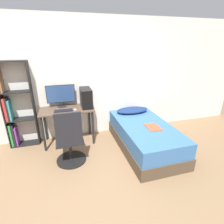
% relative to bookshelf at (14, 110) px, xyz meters
% --- Properties ---
extents(ground_plane, '(14.00, 14.00, 0.00)m').
position_rel_bookshelf_xyz_m(ground_plane, '(1.32, -1.35, -0.76)').
color(ground_plane, '#846647').
extents(wall_back, '(8.00, 0.05, 2.50)m').
position_rel_bookshelf_xyz_m(wall_back, '(1.32, 0.14, 0.49)').
color(wall_back, silver).
rests_on(wall_back, ground_plane).
extents(desk, '(1.05, 0.55, 0.75)m').
position_rel_bookshelf_xyz_m(desk, '(0.98, -0.16, -0.14)').
color(desk, brown).
rests_on(desk, ground_plane).
extents(bookshelf, '(0.55, 0.23, 1.69)m').
position_rel_bookshelf_xyz_m(bookshelf, '(0.00, 0.00, 0.00)').
color(bookshelf, black).
rests_on(bookshelf, ground_plane).
extents(office_chair, '(0.52, 0.52, 1.00)m').
position_rel_bookshelf_xyz_m(office_chair, '(0.97, -0.90, -0.38)').
color(office_chair, black).
rests_on(office_chair, ground_plane).
extents(bed, '(0.96, 1.82, 0.51)m').
position_rel_bookshelf_xyz_m(bed, '(2.41, -0.79, -0.51)').
color(bed, '#4C3D2D').
rests_on(bed, ground_plane).
extents(pillow, '(0.73, 0.36, 0.11)m').
position_rel_bookshelf_xyz_m(pillow, '(2.41, -0.14, -0.20)').
color(pillow, navy).
rests_on(pillow, bed).
extents(magazine, '(0.24, 0.32, 0.01)m').
position_rel_bookshelf_xyz_m(magazine, '(2.49, -0.97, -0.25)').
color(magazine, '#B24C2D').
rests_on(magazine, bed).
extents(monitor, '(0.57, 0.19, 0.45)m').
position_rel_bookshelf_xyz_m(monitor, '(0.90, 0.01, 0.23)').
color(monitor, black).
rests_on(monitor, desk).
extents(keyboard, '(0.35, 0.13, 0.02)m').
position_rel_bookshelf_xyz_m(keyboard, '(0.92, -0.27, -0.01)').
color(keyboard, black).
rests_on(keyboard, desk).
extents(pc_tower, '(0.21, 0.44, 0.38)m').
position_rel_bookshelf_xyz_m(pc_tower, '(1.38, -0.12, 0.17)').
color(pc_tower, black).
rests_on(pc_tower, desk).
extents(mouse, '(0.06, 0.09, 0.02)m').
position_rel_bookshelf_xyz_m(mouse, '(1.14, -0.27, -0.01)').
color(mouse, silver).
rests_on(mouse, desk).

